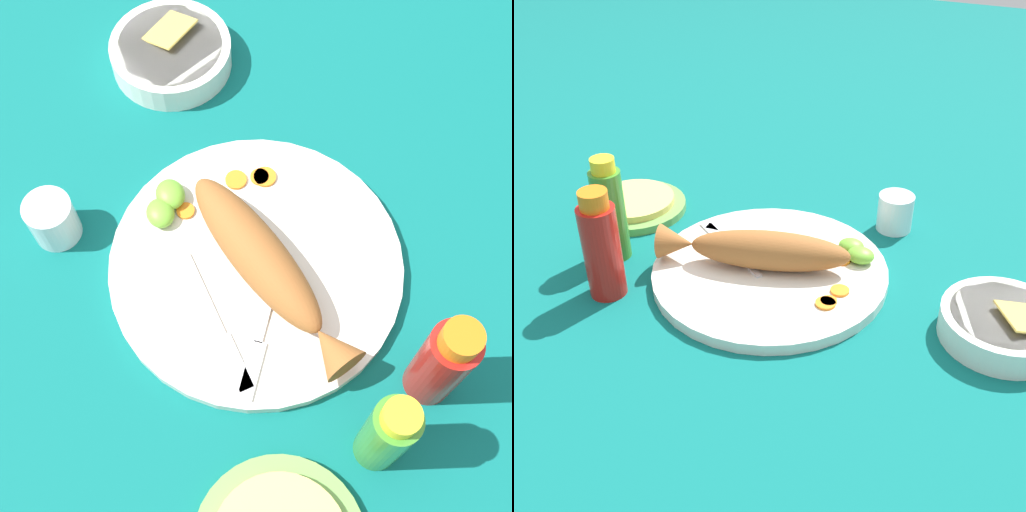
# 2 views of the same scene
# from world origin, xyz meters

# --- Properties ---
(ground_plane) EXTENTS (4.00, 4.00, 0.00)m
(ground_plane) POSITION_xyz_m (0.00, 0.00, 0.00)
(ground_plane) COLOR #0C605B
(main_plate) EXTENTS (0.36, 0.36, 0.02)m
(main_plate) POSITION_xyz_m (0.00, 0.00, 0.01)
(main_plate) COLOR silver
(main_plate) RESTS_ON ground_plane
(fried_fish) EXTENTS (0.30, 0.14, 0.06)m
(fried_fish) POSITION_xyz_m (-0.02, -0.01, 0.05)
(fried_fish) COLOR #935628
(fried_fish) RESTS_ON main_plate
(fork_near) EXTENTS (0.16, 0.11, 0.00)m
(fork_near) POSITION_xyz_m (-0.09, 0.02, 0.02)
(fork_near) COLOR silver
(fork_near) RESTS_ON main_plate
(fork_far) EXTENTS (0.19, 0.03, 0.00)m
(fork_far) POSITION_xyz_m (-0.07, 0.07, 0.02)
(fork_far) COLOR silver
(fork_far) RESTS_ON main_plate
(carrot_slice_near) EXTENTS (0.02, 0.02, 0.00)m
(carrot_slice_near) POSITION_xyz_m (0.11, -0.04, 0.02)
(carrot_slice_near) COLOR orange
(carrot_slice_near) RESTS_ON main_plate
(carrot_slice_mid) EXTENTS (0.03, 0.03, 0.00)m
(carrot_slice_mid) POSITION_xyz_m (0.11, -0.05, 0.02)
(carrot_slice_mid) COLOR orange
(carrot_slice_mid) RESTS_ON main_plate
(carrot_slice_far) EXTENTS (0.03, 0.03, 0.00)m
(carrot_slice_far) POSITION_xyz_m (0.12, -0.01, 0.02)
(carrot_slice_far) COLOR orange
(carrot_slice_far) RESTS_ON main_plate
(carrot_slice_extra) EXTENTS (0.02, 0.02, 0.00)m
(carrot_slice_extra) POSITION_xyz_m (0.10, 0.06, 0.02)
(carrot_slice_extra) COLOR orange
(carrot_slice_extra) RESTS_ON main_plate
(lime_wedge_main) EXTENTS (0.04, 0.04, 0.02)m
(lime_wedge_main) POSITION_xyz_m (0.12, 0.07, 0.03)
(lime_wedge_main) COLOR #6BB233
(lime_wedge_main) RESTS_ON main_plate
(lime_wedge_side) EXTENTS (0.04, 0.04, 0.02)m
(lime_wedge_side) POSITION_xyz_m (0.10, 0.09, 0.03)
(lime_wedge_side) COLOR #6BB233
(lime_wedge_side) RESTS_ON main_plate
(hot_sauce_bottle_red) EXTENTS (0.05, 0.05, 0.17)m
(hot_sauce_bottle_red) POSITION_xyz_m (-0.20, -0.14, 0.08)
(hot_sauce_bottle_red) COLOR #B21914
(hot_sauce_bottle_red) RESTS_ON ground_plane
(hot_sauce_bottle_green) EXTENTS (0.05, 0.05, 0.17)m
(hot_sauce_bottle_green) POSITION_xyz_m (-0.25, -0.05, 0.08)
(hot_sauce_bottle_green) COLOR #3D8428
(hot_sauce_bottle_green) RESTS_ON ground_plane
(salt_cup) EXTENTS (0.06, 0.06, 0.06)m
(salt_cup) POSITION_xyz_m (0.13, 0.22, 0.03)
(salt_cup) COLOR silver
(salt_cup) RESTS_ON ground_plane
(guacamole_bowl) EXTENTS (0.17, 0.17, 0.05)m
(guacamole_bowl) POSITION_xyz_m (0.35, 0.01, 0.02)
(guacamole_bowl) COLOR white
(guacamole_bowl) RESTS_ON ground_plane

